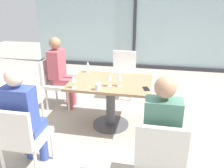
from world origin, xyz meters
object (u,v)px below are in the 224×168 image
Objects in this scene: wine_glass_1 at (109,77)px; wine_glass_2 at (88,65)px; chair_front_left at (21,136)px; wine_glass_3 at (73,79)px; person_front_right at (161,129)px; coffee_cup at (98,87)px; chair_near_window at (123,71)px; wine_glass_0 at (120,77)px; chair_front_right at (160,153)px; cell_phone_on_table at (146,89)px; person_front_left at (24,115)px; dining_table_main at (111,93)px; chair_side_end at (16,97)px; person_far_left at (60,69)px; chair_far_left at (56,80)px.

wine_glass_2 is at bearing 131.24° from wine_glass_1.
chair_front_left is 1.01m from wine_glass_3.
person_front_right is at bearing -33.58° from wine_glass_3.
chair_front_left is 1.12m from coffee_cup.
chair_near_window is 1.46m from wine_glass_0.
chair_front_right is 1.09m from cell_phone_on_table.
wine_glass_3 is (-0.46, -0.15, 0.00)m from wine_glass_1.
person_front_left reaches higher than chair_near_window.
dining_table_main is at bearing 123.13° from person_front_right.
dining_table_main is 1.36× the size of chair_near_window.
chair_side_end is 0.92m from person_far_left.
wine_glass_0 is at bearing 5.93° from chair_side_end.
person_front_left is (-1.47, 0.00, 0.00)m from person_front_right.
chair_front_left is at bearing -106.57° from chair_near_window.
person_far_left is 1.64m from person_front_left.
chair_near_window is at bearing 90.93° from wine_glass_1.
coffee_cup is (0.89, -0.84, 0.08)m from person_far_left.
chair_side_end and chair_near_window have the same top height.
person_far_left is at bearing 98.49° from chair_front_left.
person_front_left reaches higher than dining_table_main.
chair_side_end is 9.67× the size of coffee_cup.
wine_glass_1 is at bearing 127.37° from person_front_right.
wine_glass_3 reaches higher than chair_side_end.
wine_glass_3 is 1.28× the size of cell_phone_on_table.
chair_front_right is 0.69× the size of person_front_left.
wine_glass_2 is at bearing 142.55° from dining_table_main.
wine_glass_3 reaches higher than cell_phone_on_table.
chair_side_end is 1.04m from person_front_left.
chair_far_left is at bearing 139.90° from coffee_cup.
wine_glass_1 is 0.72m from wine_glass_2.
cell_phone_on_table is (0.53, -1.43, 0.24)m from chair_near_window.
chair_far_left is 4.70× the size of wine_glass_1.
chair_front_left is at bearing -78.00° from chair_far_left.
chair_front_right is at bearing -43.17° from chair_far_left.
chair_near_window is at bearing 73.43° from chair_front_left.
wine_glass_3 is 2.06× the size of coffee_cup.
dining_table_main is 0.40m from wine_glass_0.
person_front_right reaches higher than dining_table_main.
person_front_left is (0.26, -1.62, 0.00)m from person_far_left.
chair_far_left reaches higher than dining_table_main.
person_far_left is at bearing 146.14° from wine_glass_1.
chair_side_end is at bearing -108.23° from chair_far_left.
coffee_cup is (1.27, -0.03, 0.28)m from chair_side_end.
wine_glass_3 reaches higher than dining_table_main.
chair_far_left is 1.13m from wine_glass_3.
wine_glass_1 is 0.49m from wine_glass_3.
person_far_left is (0.38, 0.81, 0.20)m from chair_side_end.
person_front_left is at bearing -77.21° from chair_far_left.
chair_front_right is 1.27m from wine_glass_0.
person_front_left is at bearing -129.23° from coffee_cup.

